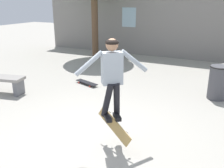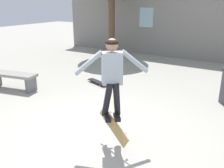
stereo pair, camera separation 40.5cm
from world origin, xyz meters
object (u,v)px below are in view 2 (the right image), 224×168
skateboard_flipping (114,126)px  skateboard_resting (98,82)px  park_bench (12,78)px  skater (112,73)px

skateboard_flipping → skateboard_resting: (-2.33, 2.81, -0.37)m
park_bench → skateboard_flipping: size_ratio=1.98×
park_bench → skater: (4.11, -0.98, 1.03)m
park_bench → skateboard_resting: bearing=30.5°
park_bench → skateboard_resting: 2.57m
skateboard_resting → skateboard_flipping: bearing=147.9°
skateboard_resting → park_bench: bearing=61.1°
park_bench → skateboard_flipping: 4.34m
skater → skateboard_resting: size_ratio=1.64×
park_bench → skateboard_resting: park_bench is taller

